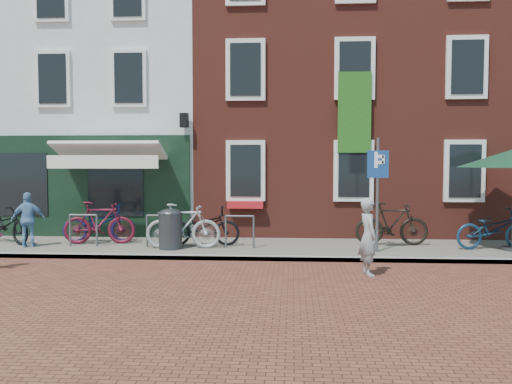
# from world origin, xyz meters

# --- Properties ---
(ground) EXTENTS (80.00, 80.00, 0.00)m
(ground) POSITION_xyz_m (0.00, 0.00, 0.00)
(ground) COLOR brown
(sidewalk) EXTENTS (24.00, 3.00, 0.10)m
(sidewalk) POSITION_xyz_m (1.00, 1.50, 0.05)
(sidewalk) COLOR slate
(sidewalk) RESTS_ON ground
(building_stucco) EXTENTS (8.00, 8.00, 9.00)m
(building_stucco) POSITION_xyz_m (-5.00, 7.00, 4.50)
(building_stucco) COLOR silver
(building_stucco) RESTS_ON ground
(building_brick_mid) EXTENTS (6.00, 8.00, 10.00)m
(building_brick_mid) POSITION_xyz_m (2.00, 7.00, 5.00)
(building_brick_mid) COLOR maroon
(building_brick_mid) RESTS_ON ground
(building_brick_right) EXTENTS (6.00, 8.00, 10.00)m
(building_brick_right) POSITION_xyz_m (8.00, 7.00, 5.00)
(building_brick_right) COLOR maroon
(building_brick_right) RESTS_ON ground
(litter_bin) EXTENTS (0.58, 0.58, 1.07)m
(litter_bin) POSITION_xyz_m (-1.20, 0.96, 0.65)
(litter_bin) COLOR #37373A
(litter_bin) RESTS_ON sidewalk
(parking_sign) EXTENTS (0.50, 0.08, 2.73)m
(parking_sign) POSITION_xyz_m (3.84, 0.86, 1.83)
(parking_sign) COLOR #4C4C4F
(parking_sign) RESTS_ON sidewalk
(woman) EXTENTS (0.48, 0.63, 1.55)m
(woman) POSITION_xyz_m (3.32, -1.34, 0.77)
(woman) COLOR gray
(woman) RESTS_ON ground
(cafe_person) EXTENTS (0.88, 0.58, 1.39)m
(cafe_person) POSITION_xyz_m (-4.84, 1.00, 0.79)
(cafe_person) COLOR #618EBA
(cafe_person) RESTS_ON sidewalk
(bicycle_0) EXTENTS (1.99, 1.53, 1.00)m
(bicycle_0) POSITION_xyz_m (-5.73, 1.58, 0.60)
(bicycle_0) COLOR black
(bicycle_0) RESTS_ON sidewalk
(bicycle_1) EXTENTS (1.91, 0.76, 1.11)m
(bicycle_1) POSITION_xyz_m (-3.23, 1.61, 0.66)
(bicycle_1) COLOR #590F1F
(bicycle_1) RESTS_ON sidewalk
(bicycle_2) EXTENTS (2.00, 1.00, 1.00)m
(bicycle_2) POSITION_xyz_m (-3.36, 1.96, 0.60)
(bicycle_2) COLOR navy
(bicycle_2) RESTS_ON sidewalk
(bicycle_3) EXTENTS (1.89, 0.66, 1.11)m
(bicycle_3) POSITION_xyz_m (-0.90, 1.05, 0.66)
(bicycle_3) COLOR #9B9B9E
(bicycle_3) RESTS_ON sidewalk
(bicycle_4) EXTENTS (1.96, 0.81, 1.00)m
(bicycle_4) POSITION_xyz_m (-0.49, 1.53, 0.60)
(bicycle_4) COLOR black
(bicycle_4) RESTS_ON sidewalk
(bicycle_5) EXTENTS (1.87, 0.57, 1.11)m
(bicycle_5) POSITION_xyz_m (4.37, 1.88, 0.66)
(bicycle_5) COLOR black
(bicycle_5) RESTS_ON sidewalk
(bicycle_6) EXTENTS (2.00, 0.99, 1.00)m
(bicycle_6) POSITION_xyz_m (6.77, 1.46, 0.60)
(bicycle_6) COLOR #122F49
(bicycle_6) RESTS_ON sidewalk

